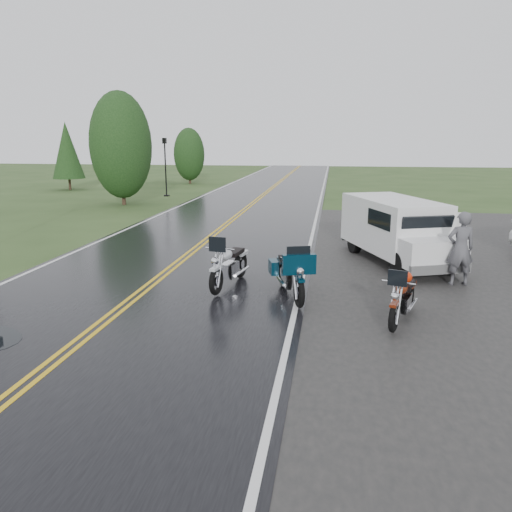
{
  "coord_description": "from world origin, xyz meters",
  "views": [
    {
      "loc": [
        4.52,
        -9.21,
        3.68
      ],
      "look_at": [
        2.8,
        2.0,
        1.0
      ],
      "focal_mm": 35.0,
      "sensor_mm": 36.0,
      "label": 1
    }
  ],
  "objects_px": {
    "motorcycle_red": "(395,305)",
    "motorcycle_teal": "(299,280)",
    "motorcycle_silver": "(216,270)",
    "van_white": "(400,243)",
    "lamp_post_far_left": "(166,167)",
    "person_at_van": "(460,250)"
  },
  "relations": [
    {
      "from": "motorcycle_red",
      "to": "motorcycle_teal",
      "type": "distance_m",
      "value": 2.21
    },
    {
      "from": "motorcycle_teal",
      "to": "motorcycle_silver",
      "type": "xyz_separation_m",
      "value": [
        -1.99,
        0.6,
        0.0
      ]
    },
    {
      "from": "van_white",
      "to": "motorcycle_red",
      "type": "bearing_deg",
      "value": -118.87
    },
    {
      "from": "lamp_post_far_left",
      "to": "motorcycle_teal",
      "type": "bearing_deg",
      "value": -64.28
    },
    {
      "from": "lamp_post_far_left",
      "to": "van_white",
      "type": "bearing_deg",
      "value": -54.93
    },
    {
      "from": "lamp_post_far_left",
      "to": "motorcycle_silver",
      "type": "bearing_deg",
      "value": -68.32
    },
    {
      "from": "motorcycle_red",
      "to": "motorcycle_silver",
      "type": "relative_size",
      "value": 0.87
    },
    {
      "from": "motorcycle_silver",
      "to": "lamp_post_far_left",
      "type": "relative_size",
      "value": 0.62
    },
    {
      "from": "motorcycle_silver",
      "to": "van_white",
      "type": "height_order",
      "value": "van_white"
    },
    {
      "from": "person_at_van",
      "to": "lamp_post_far_left",
      "type": "xyz_separation_m",
      "value": [
        -13.94,
        18.38,
        0.93
      ]
    },
    {
      "from": "motorcycle_red",
      "to": "person_at_van",
      "type": "bearing_deg",
      "value": 79.93
    },
    {
      "from": "person_at_van",
      "to": "van_white",
      "type": "bearing_deg",
      "value": -30.22
    },
    {
      "from": "motorcycle_teal",
      "to": "motorcycle_silver",
      "type": "relative_size",
      "value": 1.0
    },
    {
      "from": "motorcycle_teal",
      "to": "motorcycle_silver",
      "type": "distance_m",
      "value": 2.08
    },
    {
      "from": "van_white",
      "to": "motorcycle_silver",
      "type": "bearing_deg",
      "value": -172.33
    },
    {
      "from": "motorcycle_silver",
      "to": "lamp_post_far_left",
      "type": "xyz_separation_m",
      "value": [
        -8.06,
        20.28,
        1.19
      ]
    },
    {
      "from": "motorcycle_teal",
      "to": "person_at_van",
      "type": "relative_size",
      "value": 1.22
    },
    {
      "from": "motorcycle_red",
      "to": "lamp_post_far_left",
      "type": "distance_m",
      "value": 25.08
    },
    {
      "from": "motorcycle_silver",
      "to": "person_at_van",
      "type": "xyz_separation_m",
      "value": [
        5.88,
        1.9,
        0.26
      ]
    },
    {
      "from": "motorcycle_silver",
      "to": "lamp_post_far_left",
      "type": "distance_m",
      "value": 21.85
    },
    {
      "from": "motorcycle_silver",
      "to": "person_at_van",
      "type": "bearing_deg",
      "value": 27.49
    },
    {
      "from": "motorcycle_teal",
      "to": "person_at_van",
      "type": "distance_m",
      "value": 4.63
    }
  ]
}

